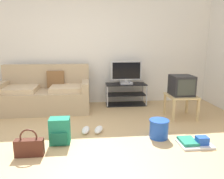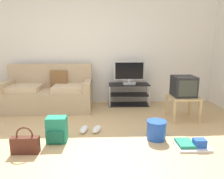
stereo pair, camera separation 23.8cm
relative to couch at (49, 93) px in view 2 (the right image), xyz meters
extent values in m
cube|color=tan|center=(0.79, -1.91, -0.36)|extent=(9.00, 9.80, 0.02)
cube|color=silver|center=(0.79, 0.54, 1.00)|extent=(9.00, 0.10, 2.70)
cube|color=tan|center=(0.00, -0.06, -0.13)|extent=(1.84, 0.88, 0.44)
cube|color=tan|center=(0.00, 0.28, 0.35)|extent=(1.84, 0.20, 0.51)
cube|color=tan|center=(-0.85, -0.06, 0.19)|extent=(0.14, 0.88, 0.19)
cube|color=tan|center=(0.85, -0.06, 0.19)|extent=(0.14, 0.88, 0.19)
cube|color=#CBAF89|center=(-0.51, -0.12, 0.14)|extent=(0.74, 0.61, 0.10)
cube|color=#CBAF89|center=(0.50, -0.12, 0.14)|extent=(0.74, 0.61, 0.10)
cube|color=brown|center=(0.20, 0.16, 0.29)|extent=(0.36, 0.14, 0.37)
cube|color=black|center=(1.76, 0.23, 0.14)|extent=(0.92, 0.40, 0.02)
cube|color=black|center=(1.76, 0.23, -0.10)|extent=(0.88, 0.39, 0.02)
cube|color=black|center=(1.76, 0.23, -0.34)|extent=(0.92, 0.40, 0.02)
cylinder|color=#B7B7BC|center=(1.32, 0.04, -0.10)|extent=(0.03, 0.03, 0.50)
cylinder|color=#B7B7BC|center=(2.21, 0.04, -0.10)|extent=(0.03, 0.03, 0.50)
cylinder|color=#B7B7BC|center=(1.32, 0.42, -0.10)|extent=(0.03, 0.03, 0.50)
cylinder|color=#B7B7BC|center=(2.21, 0.42, -0.10)|extent=(0.03, 0.03, 0.50)
cube|color=#B2B2B7|center=(1.76, 0.21, 0.17)|extent=(0.28, 0.22, 0.05)
cube|color=#B2B2B7|center=(1.76, 0.21, 0.22)|extent=(0.05, 0.04, 0.04)
cube|color=#B2B2B7|center=(1.76, 0.21, 0.45)|extent=(0.69, 0.04, 0.43)
cube|color=black|center=(1.76, 0.19, 0.45)|extent=(0.63, 0.01, 0.37)
cube|color=tan|center=(2.67, -0.75, 0.08)|extent=(0.52, 0.52, 0.03)
cube|color=tan|center=(2.44, -0.98, -0.14)|extent=(0.04, 0.04, 0.41)
cube|color=tan|center=(2.90, -0.98, -0.14)|extent=(0.04, 0.04, 0.41)
cube|color=tan|center=(2.44, -0.52, -0.14)|extent=(0.04, 0.04, 0.41)
cube|color=tan|center=(2.90, -0.52, -0.14)|extent=(0.04, 0.04, 0.41)
cube|color=#232326|center=(2.67, -0.73, 0.28)|extent=(0.40, 0.40, 0.37)
cube|color=#333833|center=(2.67, -0.94, 0.28)|extent=(0.33, 0.01, 0.29)
cube|color=#238466|center=(0.51, -1.64, -0.16)|extent=(0.28, 0.20, 0.38)
cube|color=#1A634C|center=(0.51, -1.75, -0.23)|extent=(0.22, 0.04, 0.17)
cylinder|color=#1A634C|center=(0.43, -1.52, -0.14)|extent=(0.04, 0.04, 0.30)
cylinder|color=#1A634C|center=(0.59, -1.52, -0.14)|extent=(0.04, 0.04, 0.30)
cube|color=#4C2319|center=(0.17, -1.97, -0.24)|extent=(0.35, 0.11, 0.22)
torus|color=#4C2319|center=(0.17, -1.97, -0.09)|extent=(0.22, 0.02, 0.22)
cylinder|color=blue|center=(1.97, -1.61, -0.21)|extent=(0.28, 0.28, 0.29)
cylinder|color=blue|center=(1.97, -1.61, -0.07)|extent=(0.29, 0.29, 0.02)
ellipsoid|color=white|center=(0.86, -1.31, -0.30)|extent=(0.16, 0.28, 0.09)
ellipsoid|color=white|center=(1.07, -1.31, -0.30)|extent=(0.19, 0.29, 0.09)
cube|color=silver|center=(2.40, -1.89, -0.33)|extent=(0.45, 0.32, 0.03)
cube|color=blue|center=(2.49, -1.93, -0.26)|extent=(0.16, 0.12, 0.11)
cube|color=#238466|center=(2.32, -1.86, -0.30)|extent=(0.22, 0.28, 0.04)
camera|label=1|loc=(0.96, -4.57, 1.07)|focal=34.53mm
camera|label=2|loc=(1.20, -4.59, 1.07)|focal=34.53mm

